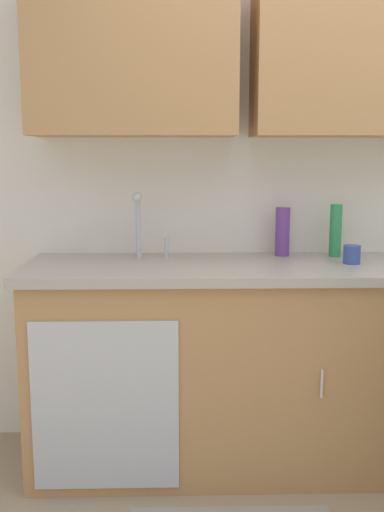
# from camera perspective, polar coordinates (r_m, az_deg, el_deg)

# --- Properties ---
(kitchen_wall_with_uppers) EXTENTS (4.80, 0.44, 2.70)m
(kitchen_wall_with_uppers) POSITION_cam_1_polar(r_m,az_deg,el_deg) (2.98, 12.69, 10.57)
(kitchen_wall_with_uppers) COLOR silver
(kitchen_wall_with_uppers) RESTS_ON ground
(counter_cabinet) EXTENTS (1.90, 0.62, 0.90)m
(counter_cabinet) POSITION_cam_1_polar(r_m,az_deg,el_deg) (2.78, 4.93, -10.70)
(counter_cabinet) COLOR #B27F4C
(counter_cabinet) RESTS_ON ground
(countertop) EXTENTS (1.96, 0.66, 0.04)m
(countertop) POSITION_cam_1_polar(r_m,az_deg,el_deg) (2.66, 5.14, -1.14)
(countertop) COLOR #A8A093
(countertop) RESTS_ON counter_cabinet
(sink) EXTENTS (0.50, 0.36, 0.35)m
(sink) POSITION_cam_1_polar(r_m,az_deg,el_deg) (2.65, -4.49, -1.04)
(sink) COLOR #B7BABF
(sink) RESTS_ON counter_cabinet
(bottle_water_short) EXTENTS (0.07, 0.07, 0.23)m
(bottle_water_short) POSITION_cam_1_polar(r_m,az_deg,el_deg) (2.87, 8.68, 2.32)
(bottle_water_short) COLOR #66388C
(bottle_water_short) RESTS_ON countertop
(bottle_soap) EXTENTS (0.06, 0.06, 0.25)m
(bottle_soap) POSITION_cam_1_polar(r_m,az_deg,el_deg) (2.89, 13.63, 2.39)
(bottle_soap) COLOR #2D8C4C
(bottle_soap) RESTS_ON countertop
(cup_by_sink) EXTENTS (0.08, 0.08, 0.08)m
(cup_by_sink) POSITION_cam_1_polar(r_m,az_deg,el_deg) (2.73, 15.10, 0.14)
(cup_by_sink) COLOR #33478C
(cup_by_sink) RESTS_ON countertop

